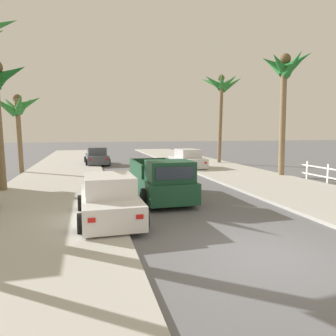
# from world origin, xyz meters

# --- Properties ---
(ground_plane) EXTENTS (160.00, 160.00, 0.00)m
(ground_plane) POSITION_xyz_m (0.00, 0.00, 0.00)
(ground_plane) COLOR slate
(sidewalk_left) EXTENTS (5.38, 60.00, 0.12)m
(sidewalk_left) POSITION_xyz_m (-5.75, 12.00, 0.06)
(sidewalk_left) COLOR #B2AFA8
(sidewalk_left) RESTS_ON ground
(sidewalk_right) EXTENTS (5.38, 60.00, 0.12)m
(sidewalk_right) POSITION_xyz_m (5.75, 12.00, 0.06)
(sidewalk_right) COLOR #B2AFA8
(sidewalk_right) RESTS_ON ground
(curb_left) EXTENTS (0.16, 60.00, 0.10)m
(curb_left) POSITION_xyz_m (-4.46, 12.00, 0.05)
(curb_left) COLOR silver
(curb_left) RESTS_ON ground
(curb_right) EXTENTS (0.16, 60.00, 0.10)m
(curb_right) POSITION_xyz_m (4.46, 12.00, 0.05)
(curb_right) COLOR silver
(curb_right) RESTS_ON ground
(pickup_truck) EXTENTS (2.26, 5.23, 1.80)m
(pickup_truck) POSITION_xyz_m (-1.05, 6.72, 0.81)
(pickup_truck) COLOR #19472D
(pickup_truck) RESTS_ON ground
(car_left_near) EXTENTS (2.09, 4.29, 1.54)m
(car_left_near) POSITION_xyz_m (-3.46, 3.88, 0.71)
(car_left_near) COLOR silver
(car_left_near) RESTS_ON ground
(car_right_near) EXTENTS (2.20, 4.33, 1.54)m
(car_right_near) POSITION_xyz_m (3.49, 16.97, 0.71)
(car_right_near) COLOR silver
(car_right_near) RESTS_ON ground
(car_left_mid) EXTENTS (2.17, 4.32, 1.54)m
(car_left_mid) POSITION_xyz_m (-3.33, 21.65, 0.71)
(car_left_mid) COLOR #474C56
(car_left_mid) RESTS_ON ground
(palm_tree_right_fore) EXTENTS (3.36, 3.12, 5.48)m
(palm_tree_right_fore) POSITION_xyz_m (-8.60, 16.92, 4.44)
(palm_tree_right_fore) COLOR brown
(palm_tree_right_fore) RESTS_ON ground
(palm_tree_left_back) EXTENTS (2.96, 3.61, 7.79)m
(palm_tree_left_back) POSITION_xyz_m (8.09, 11.37, 6.40)
(palm_tree_left_back) COLOR #846B4C
(palm_tree_left_back) RESTS_ON ground
(palm_tree_right_back) EXTENTS (3.75, 3.83, 7.91)m
(palm_tree_right_back) POSITION_xyz_m (7.49, 19.74, 6.61)
(palm_tree_right_back) COLOR brown
(palm_tree_right_back) RESTS_ON ground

